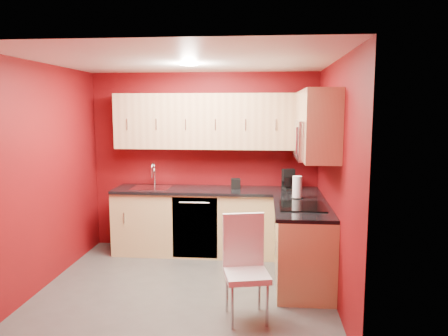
% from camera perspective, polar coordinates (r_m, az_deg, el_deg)
% --- Properties ---
extents(floor, '(3.20, 3.20, 0.00)m').
position_cam_1_polar(floor, '(5.12, -4.89, -15.24)').
color(floor, '#464441').
rests_on(floor, ground).
extents(ceiling, '(3.20, 3.20, 0.00)m').
position_cam_1_polar(ceiling, '(4.74, -5.25, 13.83)').
color(ceiling, white).
rests_on(ceiling, wall_back).
extents(wall_back, '(3.20, 0.00, 3.20)m').
position_cam_1_polar(wall_back, '(6.24, -2.58, 0.88)').
color(wall_back, '#68090D').
rests_on(wall_back, floor).
extents(wall_front, '(3.20, 0.00, 3.20)m').
position_cam_1_polar(wall_front, '(3.33, -9.73, -5.32)').
color(wall_front, '#68090D').
rests_on(wall_front, floor).
extents(wall_left, '(0.00, 3.00, 3.00)m').
position_cam_1_polar(wall_left, '(5.29, -22.35, -0.94)').
color(wall_left, '#68090D').
rests_on(wall_left, floor).
extents(wall_right, '(0.00, 3.00, 3.00)m').
position_cam_1_polar(wall_right, '(4.75, 14.30, -1.53)').
color(wall_right, '#68090D').
rests_on(wall_right, floor).
extents(base_cabinets_back, '(2.80, 0.60, 0.87)m').
position_cam_1_polar(base_cabinets_back, '(6.07, -1.04, -7.14)').
color(base_cabinets_back, tan).
rests_on(base_cabinets_back, floor).
extents(base_cabinets_right, '(0.60, 1.30, 0.87)m').
position_cam_1_polar(base_cabinets_right, '(5.14, 10.20, -10.04)').
color(base_cabinets_right, tan).
rests_on(base_cabinets_right, floor).
extents(countertop_back, '(2.80, 0.63, 0.04)m').
position_cam_1_polar(countertop_back, '(5.96, -1.07, -2.95)').
color(countertop_back, black).
rests_on(countertop_back, base_cabinets_back).
extents(countertop_right, '(0.63, 1.27, 0.04)m').
position_cam_1_polar(countertop_right, '(5.01, 10.17, -5.13)').
color(countertop_right, black).
rests_on(countertop_right, base_cabinets_right).
extents(upper_cabinets_back, '(2.80, 0.35, 0.75)m').
position_cam_1_polar(upper_cabinets_back, '(5.99, -0.94, 6.12)').
color(upper_cabinets_back, tan).
rests_on(upper_cabinets_back, wall_back).
extents(upper_cabinets_right, '(0.35, 1.55, 0.75)m').
position_cam_1_polar(upper_cabinets_right, '(5.11, 11.82, 6.37)').
color(upper_cabinets_right, tan).
rests_on(upper_cabinets_right, wall_right).
extents(microwave, '(0.42, 0.76, 0.42)m').
position_cam_1_polar(microwave, '(4.87, 11.70, 3.63)').
color(microwave, silver).
rests_on(microwave, upper_cabinets_right).
extents(cooktop, '(0.50, 0.55, 0.01)m').
position_cam_1_polar(cooktop, '(4.97, 10.15, -4.94)').
color(cooktop, black).
rests_on(cooktop, countertop_right).
extents(sink, '(0.52, 0.42, 0.35)m').
position_cam_1_polar(sink, '(6.13, -9.45, -2.23)').
color(sink, silver).
rests_on(sink, countertop_back).
extents(dishwasher_front, '(0.60, 0.02, 0.82)m').
position_cam_1_polar(dishwasher_front, '(5.83, -3.83, -7.80)').
color(dishwasher_front, black).
rests_on(dishwasher_front, base_cabinets_back).
extents(downlight, '(0.20, 0.20, 0.01)m').
position_cam_1_polar(downlight, '(5.03, -4.60, 13.31)').
color(downlight, white).
rests_on(downlight, ceiling).
extents(coffee_maker, '(0.22, 0.26, 0.27)m').
position_cam_1_polar(coffee_maker, '(5.95, 8.57, -1.51)').
color(coffee_maker, black).
rests_on(coffee_maker, countertop_back).
extents(napkin_holder, '(0.14, 0.14, 0.13)m').
position_cam_1_polar(napkin_holder, '(6.00, 1.54, -2.03)').
color(napkin_holder, black).
rests_on(napkin_holder, countertop_back).
extents(paper_towel, '(0.19, 0.19, 0.27)m').
position_cam_1_polar(paper_towel, '(5.40, 9.54, -2.49)').
color(paper_towel, white).
rests_on(paper_towel, countertop_right).
extents(dining_chair, '(0.48, 0.50, 0.99)m').
position_cam_1_polar(dining_chair, '(4.22, 2.96, -13.06)').
color(dining_chair, silver).
rests_on(dining_chair, floor).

